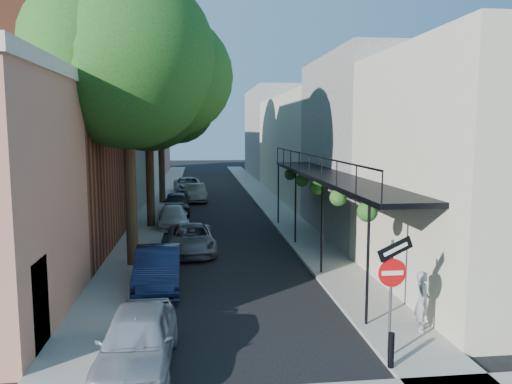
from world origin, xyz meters
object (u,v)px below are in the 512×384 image
object	(u,v)px
sign_post	(392,277)
bollard	(391,350)
parked_car_a	(138,340)
oak_far	(166,89)
parked_car_f	(196,193)
parked_car_g	(189,186)
oak_mid	(156,99)
parked_car_d	(173,217)
parked_car_c	(191,239)
oak_near	(139,64)
parked_car_e	(176,203)
parked_car_b	(158,268)
pedestrian	(422,301)

from	to	relation	value
sign_post	bollard	bearing A→B (deg)	-108.56
parked_car_a	oak_far	bearing A→B (deg)	92.91
parked_car_f	parked_car_g	distance (m)	4.85
oak_mid	parked_car_d	bearing A→B (deg)	-14.89
parked_car_a	parked_car_c	xyz separation A→B (m)	(1.07, 10.79, -0.08)
parked_car_a	parked_car_f	world-z (taller)	parked_car_a
parked_car_c	parked_car_g	distance (m)	20.69
sign_post	parked_car_f	xyz separation A→B (m)	(-4.56, 26.99, -1.37)
bollard	parked_car_d	distance (m)	18.38
sign_post	parked_car_d	size ratio (longest dim) A/B	0.75
oak_mid	parked_car_f	size ratio (longest dim) A/B	2.51
parked_car_d	parked_car_g	xyz separation A→B (m)	(0.60, 14.76, 0.11)
oak_mid	parked_car_c	bearing A→B (deg)	-72.93
bollard	oak_near	xyz separation A→B (m)	(-6.37, 9.76, 7.36)
oak_far	parked_car_e	world-z (taller)	oak_far
parked_car_b	parked_car_c	world-z (taller)	parked_car_b
parked_car_e	parked_car_b	bearing A→B (deg)	-92.15
oak_near	parked_car_a	size ratio (longest dim) A/B	2.81
parked_car_a	parked_car_g	bearing A→B (deg)	90.15
oak_near	parked_car_f	world-z (taller)	oak_near
bollard	oak_mid	world-z (taller)	oak_mid
parked_car_c	parked_car_f	xyz separation A→B (m)	(0.13, 15.87, 0.06)
bollard	parked_car_d	xyz separation A→B (m)	(-5.60, 17.51, 0.06)
oak_far	parked_car_a	size ratio (longest dim) A/B	2.93
oak_far	parked_car_b	xyz separation A→B (m)	(0.75, -20.11, -7.56)
bollard	parked_car_g	xyz separation A→B (m)	(-5.00, 32.27, 0.17)
sign_post	oak_far	size ratio (longest dim) A/B	0.25
bollard	parked_car_f	xyz separation A→B (m)	(-4.40, 27.46, 0.15)
bollard	parked_car_b	size ratio (longest dim) A/B	0.19
parked_car_a	parked_car_d	distance (m)	16.71
oak_far	parked_car_g	distance (m)	9.46
bollard	oak_mid	distance (m)	19.96
parked_car_b	parked_car_c	bearing A→B (deg)	75.94
parked_car_f	parked_car_c	bearing A→B (deg)	-96.82
sign_post	parked_car_a	xyz separation A→B (m)	(-5.76, 0.33, -1.34)
pedestrian	parked_car_c	bearing A→B (deg)	54.71
oak_mid	parked_car_b	world-z (taller)	oak_mid
oak_near	parked_car_f	bearing A→B (deg)	83.66
bollard	oak_far	distance (m)	28.58
parked_car_c	parked_car_e	bearing A→B (deg)	93.01
oak_near	parked_car_c	distance (m)	7.72
parked_car_b	parked_car_g	size ratio (longest dim) A/B	0.85
oak_near	parked_car_e	bearing A→B (deg)	86.37
oak_near	parked_car_g	distance (m)	23.67
bollard	parked_car_a	size ratio (longest dim) A/B	0.20
oak_near	oak_mid	world-z (taller)	oak_near
parked_car_c	parked_car_d	size ratio (longest dim) A/B	1.10
bollard	parked_car_d	world-z (taller)	parked_car_d
oak_mid	parked_car_c	xyz separation A→B (m)	(1.89, -6.14, -6.44)
pedestrian	parked_car_d	bearing A→B (deg)	47.13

